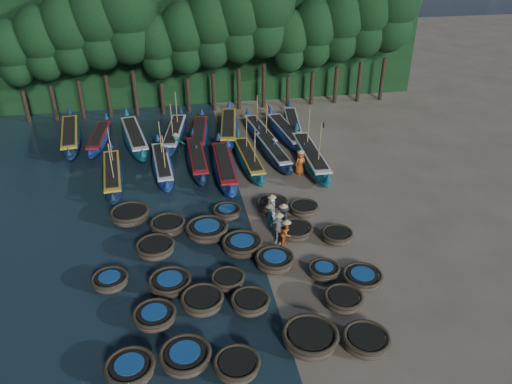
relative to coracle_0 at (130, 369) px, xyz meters
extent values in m
plane|color=gray|center=(6.48, 9.48, -0.44)|extent=(120.00, 120.00, 0.00)
cube|color=black|center=(6.48, 32.98, 4.56)|extent=(40.00, 3.00, 10.00)
ellipsoid|color=brown|center=(0.00, 0.00, -0.10)|extent=(1.92, 1.92, 0.67)
torus|color=#372F20|center=(0.00, 0.00, 0.21)|extent=(2.00, 2.00, 0.20)
cylinder|color=black|center=(0.00, 0.00, 0.26)|extent=(1.51, 1.51, 0.06)
cylinder|color=navy|center=(0.00, 0.00, 0.30)|extent=(1.16, 1.16, 0.04)
ellipsoid|color=brown|center=(2.14, 0.25, -0.11)|extent=(2.02, 2.02, 0.64)
torus|color=#372F20|center=(2.14, 0.25, 0.19)|extent=(2.12, 2.12, 0.19)
cylinder|color=black|center=(2.14, 0.25, 0.23)|extent=(1.62, 1.62, 0.06)
cylinder|color=navy|center=(2.14, 0.25, 0.26)|extent=(1.24, 1.24, 0.04)
ellipsoid|color=brown|center=(4.09, -0.53, -0.14)|extent=(1.83, 1.83, 0.60)
torus|color=#372F20|center=(4.09, -0.53, 0.14)|extent=(1.88, 1.88, 0.18)
cylinder|color=black|center=(4.09, -0.53, 0.18)|extent=(1.43, 1.43, 0.05)
ellipsoid|color=brown|center=(7.26, 0.25, -0.07)|extent=(2.77, 2.77, 0.73)
torus|color=#372F20|center=(7.26, 0.25, 0.27)|extent=(2.40, 2.40, 0.22)
cylinder|color=black|center=(7.26, 0.25, 0.32)|extent=(1.82, 1.82, 0.07)
ellipsoid|color=brown|center=(9.50, -0.29, -0.10)|extent=(2.26, 2.26, 0.66)
torus|color=#372F20|center=(9.50, -0.29, 0.21)|extent=(2.00, 2.00, 0.20)
cylinder|color=black|center=(9.50, -0.29, 0.25)|extent=(1.51, 1.51, 0.06)
ellipsoid|color=brown|center=(0.96, 2.81, -0.13)|extent=(2.17, 2.17, 0.60)
torus|color=#372F20|center=(0.96, 2.81, 0.15)|extent=(1.94, 1.94, 0.18)
cylinder|color=black|center=(0.96, 2.81, 0.19)|extent=(1.47, 1.47, 0.05)
cylinder|color=navy|center=(0.96, 2.81, 0.22)|extent=(1.13, 1.13, 0.04)
ellipsoid|color=brown|center=(3.10, 3.36, -0.10)|extent=(2.12, 2.12, 0.68)
torus|color=#372F20|center=(3.10, 3.36, 0.22)|extent=(2.01, 2.01, 0.21)
cylinder|color=black|center=(3.10, 3.36, 0.26)|extent=(1.51, 1.51, 0.06)
ellipsoid|color=brown|center=(5.23, 2.90, -0.12)|extent=(2.00, 2.00, 0.63)
torus|color=#372F20|center=(5.23, 2.90, 0.18)|extent=(1.82, 1.82, 0.19)
cylinder|color=black|center=(5.23, 2.90, 0.21)|extent=(1.37, 1.37, 0.06)
ellipsoid|color=brown|center=(9.42, 2.26, -0.11)|extent=(2.23, 2.23, 0.66)
torus|color=#372F20|center=(9.42, 2.26, 0.20)|extent=(1.84, 1.84, 0.20)
cylinder|color=black|center=(9.42, 2.26, 0.24)|extent=(1.38, 1.38, 0.06)
ellipsoid|color=brown|center=(10.87, 3.67, -0.15)|extent=(2.37, 2.37, 0.58)
torus|color=#372F20|center=(10.87, 3.67, 0.12)|extent=(1.97, 1.97, 0.17)
cylinder|color=black|center=(10.87, 3.67, 0.16)|extent=(1.51, 1.51, 0.05)
cylinder|color=navy|center=(10.87, 3.67, 0.19)|extent=(1.16, 1.16, 0.03)
ellipsoid|color=brown|center=(-1.13, 5.68, -0.14)|extent=(1.81, 1.81, 0.58)
torus|color=#372F20|center=(-1.13, 5.68, 0.13)|extent=(1.80, 1.80, 0.18)
cylinder|color=black|center=(-1.13, 5.68, 0.17)|extent=(1.36, 1.36, 0.05)
cylinder|color=navy|center=(-1.13, 5.68, 0.20)|extent=(1.05, 1.05, 0.04)
ellipsoid|color=brown|center=(1.70, 4.98, -0.13)|extent=(2.31, 2.31, 0.60)
torus|color=#372F20|center=(1.70, 4.98, 0.15)|extent=(2.08, 2.08, 0.18)
cylinder|color=black|center=(1.70, 4.98, 0.19)|extent=(1.59, 1.59, 0.05)
cylinder|color=navy|center=(1.70, 4.98, 0.22)|extent=(1.22, 1.22, 0.04)
ellipsoid|color=brown|center=(4.44, 4.71, -0.15)|extent=(1.86, 1.86, 0.58)
torus|color=#372F20|center=(4.44, 4.71, 0.13)|extent=(1.67, 1.67, 0.18)
cylinder|color=black|center=(4.44, 4.71, 0.16)|extent=(1.25, 1.25, 0.05)
ellipsoid|color=brown|center=(6.96, 5.66, -0.09)|extent=(2.31, 2.31, 0.70)
torus|color=#372F20|center=(6.96, 5.66, 0.24)|extent=(2.02, 2.02, 0.21)
cylinder|color=black|center=(6.96, 5.66, 0.28)|extent=(1.52, 1.52, 0.06)
cylinder|color=navy|center=(6.96, 5.66, 0.32)|extent=(1.17, 1.17, 0.04)
ellipsoid|color=brown|center=(9.21, 4.55, -0.15)|extent=(1.90, 1.90, 0.57)
torus|color=#372F20|center=(9.21, 4.55, 0.11)|extent=(1.61, 1.61, 0.17)
cylinder|color=black|center=(9.21, 4.55, 0.15)|extent=(1.21, 1.21, 0.05)
cylinder|color=navy|center=(9.21, 4.55, 0.18)|extent=(0.93, 0.93, 0.03)
ellipsoid|color=brown|center=(1.05, 7.92, -0.10)|extent=(2.50, 2.50, 0.67)
torus|color=#372F20|center=(1.05, 7.92, 0.21)|extent=(2.08, 2.08, 0.20)
cylinder|color=black|center=(1.05, 7.92, 0.25)|extent=(1.58, 1.58, 0.06)
ellipsoid|color=brown|center=(3.88, 9.05, -0.07)|extent=(2.90, 2.90, 0.73)
torus|color=#372F20|center=(3.88, 9.05, 0.27)|extent=(2.40, 2.40, 0.22)
cylinder|color=black|center=(3.88, 9.05, 0.32)|extent=(1.82, 1.82, 0.07)
cylinder|color=navy|center=(3.88, 9.05, 0.36)|extent=(1.40, 1.40, 0.04)
ellipsoid|color=brown|center=(5.57, 7.34, -0.10)|extent=(2.50, 2.50, 0.68)
torus|color=#372F20|center=(5.57, 7.34, 0.22)|extent=(2.19, 2.19, 0.21)
cylinder|color=black|center=(5.57, 7.34, 0.27)|extent=(1.66, 1.66, 0.06)
cylinder|color=navy|center=(5.57, 7.34, 0.31)|extent=(1.28, 1.28, 0.04)
ellipsoid|color=brown|center=(8.71, 8.24, -0.14)|extent=(1.93, 1.93, 0.60)
torus|color=#372F20|center=(8.71, 8.24, 0.14)|extent=(1.98, 1.98, 0.18)
cylinder|color=black|center=(8.71, 8.24, 0.18)|extent=(1.51, 1.51, 0.05)
ellipsoid|color=brown|center=(10.84, 7.35, -0.15)|extent=(1.77, 1.77, 0.58)
torus|color=#372F20|center=(10.84, 7.35, 0.13)|extent=(1.75, 1.75, 0.18)
cylinder|color=black|center=(10.84, 7.35, 0.16)|extent=(1.32, 1.32, 0.05)
ellipsoid|color=brown|center=(-0.37, 11.46, -0.07)|extent=(2.74, 2.74, 0.73)
torus|color=#372F20|center=(-0.37, 11.46, 0.27)|extent=(2.31, 2.31, 0.22)
cylinder|color=black|center=(-0.37, 11.46, 0.32)|extent=(1.75, 1.75, 0.07)
ellipsoid|color=brown|center=(1.76, 9.93, -0.09)|extent=(2.44, 2.44, 0.70)
torus|color=#372F20|center=(1.76, 9.93, 0.24)|extent=(2.01, 2.01, 0.21)
cylinder|color=black|center=(1.76, 9.93, 0.28)|extent=(1.51, 1.51, 0.06)
ellipsoid|color=brown|center=(5.23, 10.89, -0.13)|extent=(1.85, 1.85, 0.61)
torus|color=#372F20|center=(5.23, 10.89, 0.16)|extent=(1.72, 1.72, 0.18)
cylinder|color=black|center=(5.23, 10.89, 0.19)|extent=(1.28, 1.28, 0.06)
cylinder|color=navy|center=(5.23, 10.89, 0.23)|extent=(0.99, 0.99, 0.04)
ellipsoid|color=brown|center=(8.07, 11.28, -0.14)|extent=(2.34, 2.34, 0.59)
torus|color=#372F20|center=(8.07, 11.28, 0.14)|extent=(1.93, 1.93, 0.18)
cylinder|color=black|center=(8.07, 11.28, 0.18)|extent=(1.47, 1.47, 0.05)
ellipsoid|color=brown|center=(9.82, 10.44, -0.14)|extent=(1.86, 1.86, 0.59)
torus|color=#372F20|center=(9.82, 10.44, 0.14)|extent=(1.77, 1.77, 0.18)
cylinder|color=black|center=(9.82, 10.44, 0.18)|extent=(1.33, 1.33, 0.05)
ellipsoid|color=#10203D|center=(-1.67, 16.75, 0.06)|extent=(2.06, 8.02, 0.99)
cone|color=#10203D|center=(-1.98, 20.61, 0.71)|extent=(0.44, 0.44, 0.59)
cone|color=#10203D|center=(-1.37, 12.90, 0.66)|extent=(0.44, 0.44, 0.50)
cube|color=gold|center=(-1.67, 16.75, 0.48)|extent=(1.53, 6.21, 0.12)
cube|color=black|center=(-1.67, 16.75, 0.56)|extent=(1.20, 5.40, 0.10)
cylinder|color=#997F4C|center=(-1.67, 17.95, 1.65)|extent=(0.07, 0.24, 2.78)
cylinder|color=#997F4C|center=(-1.46, 15.28, 1.65)|extent=(0.07, 0.24, 2.78)
plane|color=red|center=(-1.31, 15.29, 2.86)|extent=(0.00, 0.35, 0.35)
ellipsoid|color=navy|center=(1.63, 17.63, 0.05)|extent=(1.88, 7.79, 0.96)
cone|color=navy|center=(1.39, 21.38, 0.67)|extent=(0.42, 0.42, 0.58)
cone|color=navy|center=(1.87, 13.87, 0.63)|extent=(0.42, 0.42, 0.48)
cube|color=silver|center=(1.63, 17.63, 0.45)|extent=(1.39, 6.04, 0.12)
cube|color=black|center=(1.63, 17.63, 0.53)|extent=(1.09, 5.25, 0.10)
cylinder|color=#997F4C|center=(1.65, 18.79, 1.59)|extent=(0.07, 0.23, 2.70)
cylinder|color=#997F4C|center=(1.82, 16.19, 1.59)|extent=(0.07, 0.23, 2.70)
plane|color=red|center=(1.97, 16.20, 2.77)|extent=(0.00, 0.34, 0.34)
ellipsoid|color=#10203D|center=(4.10, 18.16, 0.06)|extent=(1.48, 7.89, 0.98)
cone|color=#10203D|center=(4.07, 22.00, 0.70)|extent=(0.43, 0.43, 0.59)
cone|color=#10203D|center=(4.13, 14.32, 0.65)|extent=(0.43, 0.43, 0.49)
cube|color=#AC1518|center=(4.10, 18.16, 0.47)|extent=(1.08, 6.11, 0.12)
cube|color=black|center=(4.10, 18.16, 0.55)|extent=(0.81, 5.32, 0.10)
ellipsoid|color=navy|center=(5.82, 16.47, 0.09)|extent=(1.68, 8.41, 1.05)
cone|color=navy|center=(5.91, 20.55, 0.77)|extent=(0.46, 0.46, 0.63)
cone|color=navy|center=(5.74, 12.39, 0.72)|extent=(0.46, 0.46, 0.52)
cube|color=#AC1518|center=(5.82, 16.47, 0.53)|extent=(1.24, 6.51, 0.13)
cube|color=black|center=(5.82, 16.47, 0.61)|extent=(0.94, 5.67, 0.10)
ellipsoid|color=#0E5154|center=(7.68, 17.40, 0.06)|extent=(1.75, 7.91, 0.98)
cone|color=#0E5154|center=(7.52, 21.23, 0.70)|extent=(0.43, 0.43, 0.59)
cone|color=#0E5154|center=(7.85, 13.57, 0.65)|extent=(0.43, 0.43, 0.49)
cube|color=gold|center=(7.68, 17.40, 0.47)|extent=(1.29, 6.13, 0.12)
cube|color=black|center=(7.68, 17.40, 0.55)|extent=(0.99, 5.33, 0.10)
cylinder|color=#997F4C|center=(7.73, 18.59, 1.63)|extent=(0.07, 0.23, 2.75)
cylinder|color=#997F4C|center=(7.84, 15.93, 1.63)|extent=(0.07, 0.23, 2.75)
plane|color=red|center=(7.99, 15.94, 2.83)|extent=(0.00, 0.34, 0.34)
ellipsoid|color=#10203D|center=(9.66, 18.42, 0.03)|extent=(2.12, 7.51, 0.93)
cone|color=#10203D|center=(9.28, 22.01, 0.63)|extent=(0.41, 0.41, 0.56)
cone|color=#10203D|center=(10.05, 14.83, 0.58)|extent=(0.41, 0.41, 0.46)
cube|color=silver|center=(9.66, 18.42, 0.42)|extent=(1.58, 5.81, 0.11)
cube|color=black|center=(9.66, 18.42, 0.49)|extent=(1.25, 5.05, 0.09)
ellipsoid|color=#0E5154|center=(12.06, 16.89, 0.12)|extent=(1.82, 8.94, 1.11)
cone|color=#0E5154|center=(12.17, 21.23, 0.84)|extent=(0.49, 0.49, 0.67)
cone|color=#0E5154|center=(11.95, 12.55, 0.79)|extent=(0.49, 0.49, 0.56)
cube|color=silver|center=(12.06, 16.89, 0.59)|extent=(1.34, 6.93, 0.13)
cube|color=black|center=(12.06, 16.89, 0.68)|extent=(1.02, 6.03, 0.11)
cylinder|color=#997F4C|center=(12.20, 18.22, 1.90)|extent=(0.08, 0.26, 3.11)
cylinder|color=#997F4C|center=(12.13, 15.22, 1.90)|extent=(0.08, 0.26, 3.11)
plane|color=red|center=(12.30, 15.22, 3.26)|extent=(0.00, 0.39, 0.39)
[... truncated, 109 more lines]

